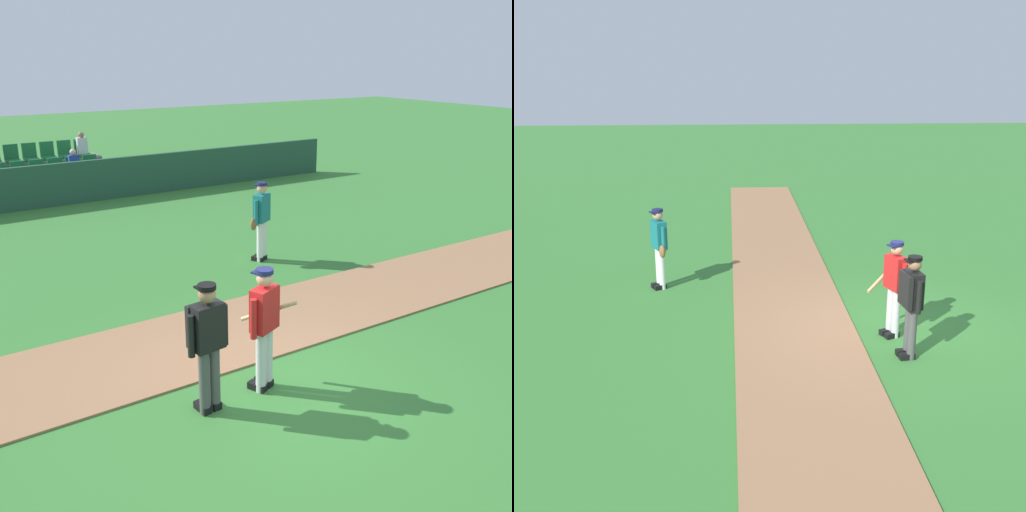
{
  "view_description": "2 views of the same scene",
  "coord_description": "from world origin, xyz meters",
  "views": [
    {
      "loc": [
        -3.92,
        -5.71,
        4.39
      ],
      "look_at": [
        1.07,
        2.13,
        1.13
      ],
      "focal_mm": 41.04,
      "sensor_mm": 36.0,
      "label": 1
    },
    {
      "loc": [
        -10.49,
        3.01,
        4.75
      ],
      "look_at": [
        0.82,
        2.29,
        1.27
      ],
      "focal_mm": 44.75,
      "sensor_mm": 36.0,
      "label": 2
    }
  ],
  "objects": [
    {
      "name": "ground_plane",
      "position": [
        0.0,
        0.0,
        0.0
      ],
      "size": [
        80.0,
        80.0,
        0.0
      ],
      "primitive_type": "plane",
      "color": "#387A33"
    },
    {
      "name": "batter_red_jersey",
      "position": [
        -0.06,
        0.15,
        0.97
      ],
      "size": [
        0.75,
        0.69,
        1.76
      ],
      "color": "silver",
      "rests_on": "ground"
    },
    {
      "name": "runner_teal_jersey",
      "position": [
        2.74,
        4.54,
        0.96
      ],
      "size": [
        0.64,
        0.43,
        1.76
      ],
      "color": "white",
      "rests_on": "ground"
    },
    {
      "name": "dugout_fence",
      "position": [
        0.0,
        11.93,
        0.63
      ],
      "size": [
        20.0,
        0.16,
        1.27
      ],
      "primitive_type": "cube",
      "color": "#234C38",
      "rests_on": "ground"
    },
    {
      "name": "umpire_home_plate",
      "position": [
        -0.94,
        0.09,
        1.0
      ],
      "size": [
        0.59,
        0.34,
        1.76
      ],
      "color": "#4C4C4C",
      "rests_on": "ground"
    },
    {
      "name": "stadium_bleachers",
      "position": [
        -0.0,
        13.38,
        0.51
      ],
      "size": [
        4.45,
        2.1,
        1.9
      ],
      "color": "slate",
      "rests_on": "ground"
    },
    {
      "name": "infield_dirt_path",
      "position": [
        0.0,
        1.86,
        0.01
      ],
      "size": [
        28.0,
        2.23,
        0.03
      ],
      "primitive_type": "cube",
      "color": "#9E704C",
      "rests_on": "ground"
    }
  ]
}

